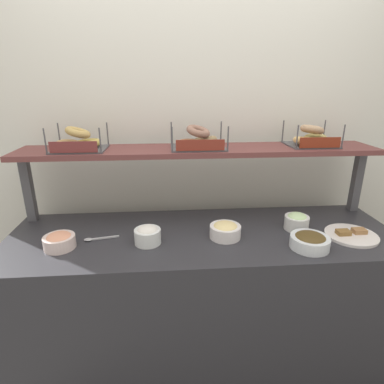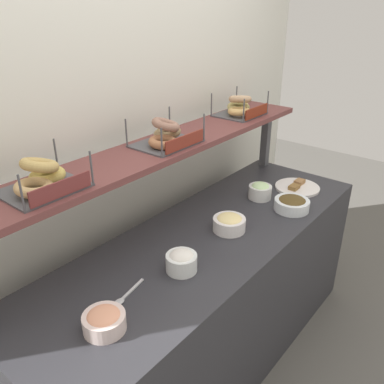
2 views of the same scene
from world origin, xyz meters
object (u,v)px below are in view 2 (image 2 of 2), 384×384
at_px(bowl_cream_cheese, 181,261).
at_px(serving_plate_white, 297,187).
at_px(bowl_lox_spread, 104,320).
at_px(bagel_basket_everything, 166,135).
at_px(bagel_basket_sesame, 42,179).
at_px(bowl_chocolate_spread, 292,204).
at_px(bagel_basket_plain, 240,108).
at_px(serving_spoon_near_plate, 126,296).
at_px(bowl_scallion_spread, 260,190).
at_px(bowl_egg_salad, 229,223).

height_order(bowl_cream_cheese, serving_plate_white, bowl_cream_cheese).
xyz_separation_m(bowl_lox_spread, bagel_basket_everything, (0.74, 0.36, 0.44)).
distance_m(bowl_cream_cheese, bagel_basket_sesame, 0.67).
relative_size(bowl_chocolate_spread, bagel_basket_plain, 0.67).
distance_m(bowl_cream_cheese, serving_spoon_near_plate, 0.29).
bearing_deg(bowl_lox_spread, bowl_scallion_spread, 5.10).
relative_size(bowl_lox_spread, bagel_basket_sesame, 0.53).
relative_size(bowl_scallion_spread, bagel_basket_sesame, 0.46).
bearing_deg(bowl_scallion_spread, bowl_chocolate_spread, -94.69).
distance_m(bowl_lox_spread, serving_spoon_near_plate, 0.18).
bearing_deg(serving_plate_white, bagel_basket_plain, 106.86).
height_order(serving_plate_white, bagel_basket_sesame, bagel_basket_sesame).
xyz_separation_m(bowl_scallion_spread, serving_spoon_near_plate, (-1.12, -0.04, -0.04)).
bearing_deg(bowl_chocolate_spread, bowl_lox_spread, 175.42).
bearing_deg(bagel_basket_plain, bagel_basket_sesame, -179.08).
height_order(bowl_chocolate_spread, bowl_egg_salad, bowl_egg_salad).
bearing_deg(bowl_cream_cheese, bowl_chocolate_spread, -7.98).
xyz_separation_m(bowl_egg_salad, bagel_basket_plain, (0.57, 0.33, 0.43)).
distance_m(bowl_lox_spread, bagel_basket_plain, 1.54).
bearing_deg(serving_plate_white, bagel_basket_everything, 156.28).
relative_size(serving_plate_white, bagel_basket_sesame, 0.92).
relative_size(bowl_chocolate_spread, bowl_cream_cheese, 1.42).
distance_m(bowl_lox_spread, bagel_basket_sesame, 0.57).
relative_size(bowl_egg_salad, serving_plate_white, 0.61).
xyz_separation_m(bowl_egg_salad, bowl_cream_cheese, (-0.41, -0.03, 0.01)).
bearing_deg(bowl_egg_salad, serving_plate_white, -3.83).
bearing_deg(bagel_basket_plain, bowl_lox_spread, -165.13).
bearing_deg(serving_plate_white, bagel_basket_sesame, 166.49).
xyz_separation_m(bagel_basket_sesame, bagel_basket_everything, (0.68, -0.00, -0.00)).
distance_m(bowl_egg_salad, serving_plate_white, 0.69).
relative_size(bowl_chocolate_spread, bowl_lox_spread, 1.25).
relative_size(bowl_lox_spread, serving_spoon_near_plate, 0.87).
xyz_separation_m(bowl_cream_cheese, serving_plate_white, (1.10, -0.01, -0.04)).
bearing_deg(bagel_basket_sesame, bowl_lox_spread, -98.71).
relative_size(bowl_cream_cheese, bowl_scallion_spread, 1.01).
bearing_deg(bowl_egg_salad, bagel_basket_plain, 30.23).
bearing_deg(bowl_scallion_spread, bagel_basket_plain, 60.65).
height_order(bowl_chocolate_spread, bagel_basket_sesame, bagel_basket_sesame).
bearing_deg(bowl_cream_cheese, bowl_lox_spread, -178.21).
bearing_deg(bagel_basket_sesame, bowl_scallion_spread, -11.22).
relative_size(bowl_scallion_spread, bagel_basket_plain, 0.47).
height_order(bowl_scallion_spread, bagel_basket_plain, bagel_basket_plain).
bearing_deg(bowl_scallion_spread, serving_plate_white, -23.47).
relative_size(bagel_basket_sesame, bagel_basket_everything, 0.94).
xyz_separation_m(bowl_chocolate_spread, bagel_basket_everything, (-0.53, 0.46, 0.44)).
bearing_deg(bowl_lox_spread, serving_plate_white, -0.02).
height_order(bowl_scallion_spread, bagel_basket_everything, bagel_basket_everything).
distance_m(bowl_chocolate_spread, bowl_cream_cheese, 0.83).
bearing_deg(bowl_chocolate_spread, serving_spoon_near_plate, 171.09).
bearing_deg(bowl_chocolate_spread, bowl_egg_salad, 160.13).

